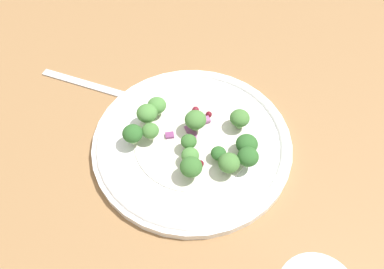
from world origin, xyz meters
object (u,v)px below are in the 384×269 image
broccoli_floret_1 (189,142)px  broccoli_floret_2 (191,167)px  broccoli_floret_0 (248,157)px  plate (192,143)px  fork (104,89)px

broccoli_floret_1 → broccoli_floret_2: size_ratio=0.75×
broccoli_floret_0 → broccoli_floret_1: 7.82cm
plate → broccoli_floret_1: (1.35, -0.61, 2.23)cm
broccoli_floret_2 → broccoli_floret_0: bearing=93.5°
plate → broccoli_floret_1: broccoli_floret_1 is taller
broccoli_floret_2 → broccoli_floret_1: bearing=176.3°
broccoli_floret_0 → fork: size_ratio=0.16×
broccoli_floret_0 → fork: bearing=-133.4°
broccoli_floret_1 → fork: size_ratio=0.12×
broccoli_floret_2 → fork: broccoli_floret_2 is taller
plate → fork: plate is taller
broccoli_floret_0 → broccoli_floret_1: size_ratio=1.29×
broccoli_floret_1 → plate: bearing=155.6°
broccoli_floret_2 → plate: bearing=170.8°
broccoli_floret_0 → fork: (-17.14, -18.12, -3.25)cm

